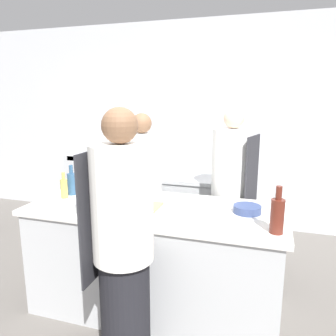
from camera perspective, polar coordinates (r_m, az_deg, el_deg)
The scene contains 16 objects.
ground_plane at distance 3.10m, azimuth -2.09°, elevation -22.88°, with size 16.00×16.00×0.00m, color #605B56.
wall_back at distance 4.62m, azimuth 6.65°, elevation 7.39°, with size 8.00×0.06×2.80m.
prep_counter at distance 2.86m, azimuth -2.16°, elevation -15.37°, with size 2.08×0.87×0.91m.
pass_counter at distance 3.95m, azimuth 1.62°, elevation -7.38°, with size 1.62×0.71×0.91m.
oven_range at distance 4.92m, azimuth -11.52°, elevation -3.15°, with size 0.79×0.65×1.00m.
chef_at_prep_near at distance 2.12m, azimuth -7.84°, elevation -13.64°, with size 0.39×0.38×1.73m.
chef_at_stove at distance 3.22m, azimuth 10.91°, elevation -4.98°, with size 0.43×0.41×1.69m.
chef_at_pass_far at distance 3.39m, azimuth -4.44°, elevation -4.54°, with size 0.44×0.42×1.63m.
bottle_olive_oil at distance 2.84m, azimuth -10.86°, elevation -3.56°, with size 0.08×0.08×0.27m.
bottle_vinegar at distance 2.26m, azimuth 18.50°, elevation -7.72°, with size 0.09×0.09×0.32m.
bottle_wine at distance 3.02m, azimuth -17.64°, elevation -3.31°, with size 0.06×0.06×0.23m.
bottle_cooking_oil at distance 3.10m, azimuth -16.40°, elevation -2.51°, with size 0.08×0.08×0.27m.
bowl_mixing_large at distance 2.63m, azimuth 6.64°, elevation -6.60°, with size 0.16×0.16×0.06m.
bowl_prep_small at distance 2.61m, azimuth 13.62°, elevation -6.98°, with size 0.21×0.21×0.06m.
bowl_ceramic_blue at distance 2.63m, azimuth -13.13°, elevation -6.49°, with size 0.25×0.25×0.08m.
cutting_board at distance 2.70m, azimuth -5.37°, elevation -6.53°, with size 0.37×0.26×0.01m.
Camera 1 is at (0.85, -2.39, 1.78)m, focal length 35.00 mm.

